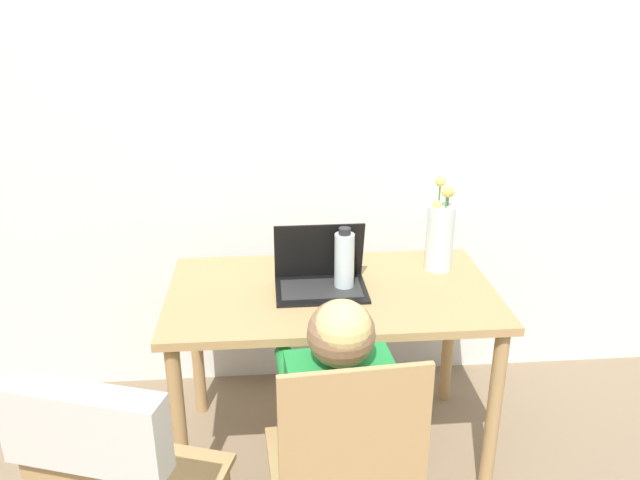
% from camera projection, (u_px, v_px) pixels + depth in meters
% --- Properties ---
extents(wall_back, '(6.40, 0.05, 2.50)m').
position_uv_depth(wall_back, '(319.00, 113.00, 2.58)').
color(wall_back, white).
rests_on(wall_back, ground_plane).
extents(dining_table, '(1.19, 0.67, 0.71)m').
position_uv_depth(dining_table, '(332.00, 312.00, 2.30)').
color(dining_table, tan).
rests_on(dining_table, ground_plane).
extents(chair_occupied, '(0.43, 0.43, 0.89)m').
position_uv_depth(chair_occupied, '(344.00, 477.00, 1.73)').
color(chair_occupied, tan).
rests_on(chair_occupied, ground_plane).
extents(chair_spare, '(0.51, 0.53, 0.90)m').
position_uv_depth(chair_spare, '(111.00, 475.00, 1.54)').
color(chair_spare, tan).
rests_on(chair_spare, ground_plane).
extents(person_seated, '(0.33, 0.44, 0.98)m').
position_uv_depth(person_seated, '(336.00, 402.00, 1.79)').
color(person_seated, '#1E8438').
rests_on(person_seated, ground_plane).
extents(laptop, '(0.33, 0.24, 0.24)m').
position_uv_depth(laptop, '(320.00, 273.00, 2.26)').
color(laptop, black).
rests_on(laptop, dining_table).
extents(flower_vase, '(0.11, 0.11, 0.37)m').
position_uv_depth(flower_vase, '(440.00, 234.00, 2.39)').
color(flower_vase, silver).
rests_on(flower_vase, dining_table).
extents(water_bottle, '(0.07, 0.07, 0.24)m').
position_uv_depth(water_bottle, '(344.00, 261.00, 2.23)').
color(water_bottle, silver).
rests_on(water_bottle, dining_table).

